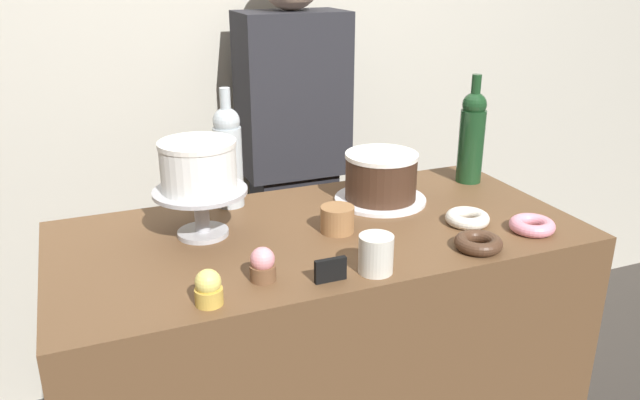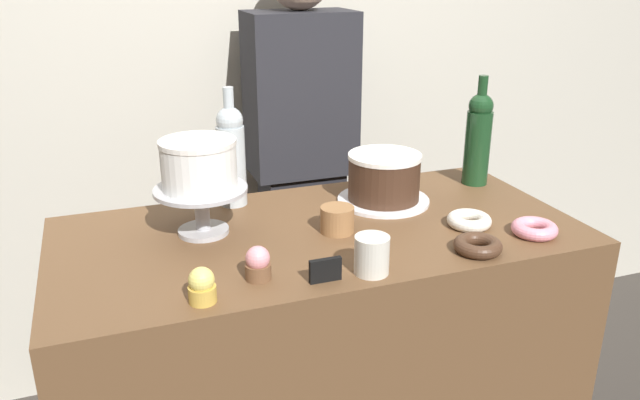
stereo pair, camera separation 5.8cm
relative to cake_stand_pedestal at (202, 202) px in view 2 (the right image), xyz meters
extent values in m
cube|color=#BCB7A8|center=(0.28, 0.81, 0.30)|extent=(6.00, 0.05, 2.60)
cube|color=brown|center=(0.28, -0.08, -0.54)|extent=(1.31, 0.64, 0.92)
cylinder|color=#B2B2B7|center=(0.00, 0.00, -0.08)|extent=(0.13, 0.13, 0.01)
cylinder|color=#B2B2B7|center=(0.00, 0.00, -0.02)|extent=(0.04, 0.04, 0.10)
cylinder|color=#B2B2B7|center=(0.00, 0.00, 0.03)|extent=(0.23, 0.23, 0.01)
cylinder|color=white|center=(0.00, 0.00, 0.09)|extent=(0.18, 0.18, 0.11)
cylinder|color=white|center=(0.00, 0.00, 0.15)|extent=(0.18, 0.18, 0.01)
cylinder|color=white|center=(0.51, 0.04, -0.08)|extent=(0.26, 0.26, 0.01)
cylinder|color=#3D2619|center=(0.51, 0.04, -0.01)|extent=(0.20, 0.20, 0.12)
cylinder|color=white|center=(0.51, 0.04, 0.05)|extent=(0.20, 0.20, 0.01)
cylinder|color=#193D1E|center=(0.84, 0.09, 0.03)|extent=(0.08, 0.08, 0.22)
sphere|color=#193D1E|center=(0.84, 0.09, 0.16)|extent=(0.07, 0.07, 0.07)
cylinder|color=#193D1E|center=(0.84, 0.09, 0.21)|extent=(0.03, 0.03, 0.08)
cylinder|color=#B2BCC1|center=(0.11, 0.17, 0.03)|extent=(0.08, 0.08, 0.22)
sphere|color=#B2BCC1|center=(0.11, 0.17, 0.16)|extent=(0.07, 0.07, 0.07)
cylinder|color=#B2BCC1|center=(0.11, 0.17, 0.21)|extent=(0.03, 0.03, 0.08)
cylinder|color=brown|center=(0.07, -0.28, -0.06)|extent=(0.06, 0.06, 0.03)
sphere|color=pink|center=(0.07, -0.28, -0.03)|extent=(0.05, 0.05, 0.05)
cylinder|color=gold|center=(-0.06, -0.34, -0.06)|extent=(0.06, 0.06, 0.03)
sphere|color=#EFDB6B|center=(-0.06, -0.34, -0.03)|extent=(0.05, 0.05, 0.05)
torus|color=pink|center=(0.76, -0.29, -0.07)|extent=(0.11, 0.11, 0.03)
torus|color=silver|center=(0.64, -0.19, -0.07)|extent=(0.11, 0.11, 0.03)
torus|color=#472D1E|center=(0.58, -0.32, -0.07)|extent=(0.11, 0.11, 0.03)
cylinder|color=olive|center=(0.31, -0.11, -0.08)|extent=(0.08, 0.08, 0.01)
cylinder|color=olive|center=(0.31, -0.11, -0.07)|extent=(0.08, 0.08, 0.01)
cylinder|color=olive|center=(0.31, -0.11, -0.05)|extent=(0.08, 0.08, 0.01)
cylinder|color=olive|center=(0.31, -0.11, -0.04)|extent=(0.08, 0.08, 0.01)
cylinder|color=olive|center=(0.31, -0.11, -0.03)|extent=(0.08, 0.08, 0.01)
cylinder|color=olive|center=(0.31, -0.11, -0.02)|extent=(0.08, 0.08, 0.01)
cube|color=black|center=(0.20, -0.34, -0.06)|extent=(0.07, 0.01, 0.05)
cylinder|color=silver|center=(0.30, -0.34, -0.04)|extent=(0.08, 0.08, 0.08)
cube|color=black|center=(0.45, 0.59, -0.58)|extent=(0.28, 0.18, 0.85)
cube|color=#232328|center=(0.45, 0.59, 0.12)|extent=(0.36, 0.22, 0.55)
camera|label=1|loc=(-0.27, -1.42, 0.55)|focal=35.36mm
camera|label=2|loc=(-0.21, -1.44, 0.55)|focal=35.36mm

